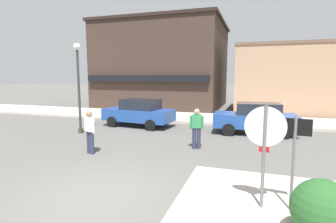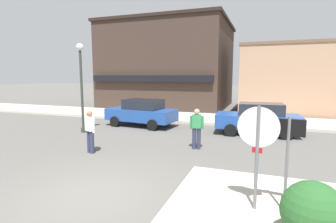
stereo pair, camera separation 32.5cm
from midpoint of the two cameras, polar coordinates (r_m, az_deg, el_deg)
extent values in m
plane|color=#5B5954|center=(6.92, -14.59, -17.14)|extent=(160.00, 160.00, 0.00)
cube|color=beige|center=(17.78, 7.95, -1.45)|extent=(80.00, 4.00, 0.15)
cylinder|color=slate|center=(5.75, 20.30, -10.27)|extent=(0.07, 0.07, 2.30)
cylinder|color=red|center=(5.60, 20.64, -3.17)|extent=(0.76, 0.09, 0.76)
cylinder|color=white|center=(5.58, 20.64, -3.20)|extent=(0.82, 0.09, 0.82)
cube|color=red|center=(5.70, 20.41, -7.92)|extent=(0.20, 0.03, 0.11)
cylinder|color=slate|center=(5.89, 25.86, -11.17)|extent=(0.06, 0.06, 2.10)
cube|color=black|center=(5.70, 26.34, -3.19)|extent=(0.60, 0.07, 0.34)
cube|color=white|center=(5.71, 26.33, -3.17)|extent=(0.54, 0.06, 0.29)
cube|color=black|center=(5.71, 26.32, -3.16)|extent=(0.34, 0.04, 0.08)
sphere|color=#285B28|center=(5.11, 30.70, -18.33)|extent=(1.00, 1.00, 1.00)
cylinder|color=#333833|center=(13.92, -17.63, 4.13)|extent=(0.12, 0.12, 4.20)
cylinder|color=#333833|center=(14.17, -17.30, -3.88)|extent=(0.24, 0.24, 0.24)
sphere|color=white|center=(13.97, -18.00, 13.21)|extent=(0.36, 0.36, 0.36)
cone|color=#333833|center=(13.99, -18.03, 13.79)|extent=(0.32, 0.32, 0.18)
cube|color=#234C9E|center=(15.22, -5.25, -0.68)|extent=(4.17, 2.14, 0.66)
cube|color=#1E232D|center=(15.06, -4.80, 1.58)|extent=(2.22, 1.62, 0.56)
cylinder|color=black|center=(15.28, -10.88, -2.15)|extent=(0.62, 0.25, 0.60)
cylinder|color=black|center=(16.64, -7.33, -1.28)|extent=(0.62, 0.25, 0.60)
cylinder|color=black|center=(13.93, -2.73, -2.97)|extent=(0.62, 0.25, 0.60)
cylinder|color=black|center=(15.42, 0.36, -1.93)|extent=(0.62, 0.25, 0.60)
cube|color=#234C9E|center=(13.79, 19.48, -1.96)|extent=(4.10, 1.94, 0.66)
cube|color=#1E232D|center=(13.71, 20.22, 0.53)|extent=(2.16, 1.52, 0.56)
cylinder|color=black|center=(13.00, 14.12, -3.97)|extent=(0.61, 0.22, 0.60)
cylinder|color=black|center=(14.67, 14.41, -2.67)|extent=(0.61, 0.22, 0.60)
cylinder|color=black|center=(13.15, 25.00, -4.34)|extent=(0.61, 0.22, 0.60)
cylinder|color=black|center=(14.80, 24.05, -3.01)|extent=(0.61, 0.22, 0.60)
cylinder|color=#2D334C|center=(10.52, 6.61, -5.84)|extent=(0.16, 0.16, 0.85)
cylinder|color=#2D334C|center=(10.52, 7.60, -5.86)|extent=(0.16, 0.16, 0.85)
cube|color=#338C51|center=(10.38, 7.17, -2.11)|extent=(0.40, 0.29, 0.54)
sphere|color=tan|center=(10.32, 7.20, -0.03)|extent=(0.22, 0.22, 0.22)
cylinder|color=#338C51|center=(10.39, 5.89, -2.36)|extent=(0.11, 0.11, 0.52)
cylinder|color=#338C51|center=(10.38, 8.43, -2.41)|extent=(0.11, 0.11, 0.52)
cylinder|color=#2D334C|center=(10.22, -15.35, -6.47)|extent=(0.16, 0.16, 0.85)
cylinder|color=#2D334C|center=(10.36, -15.91, -6.29)|extent=(0.16, 0.16, 0.85)
cube|color=white|center=(10.15, -15.78, -2.57)|extent=(0.41, 0.33, 0.54)
sphere|color=#9E7051|center=(10.09, -15.86, -0.44)|extent=(0.22, 0.22, 0.22)
cylinder|color=white|center=(9.97, -15.04, -3.02)|extent=(0.12, 0.12, 0.52)
cylinder|color=white|center=(10.35, -16.47, -2.68)|extent=(0.12, 0.12, 0.52)
cube|color=#3D2D26|center=(25.36, 0.82, 9.59)|extent=(10.69, 9.52, 7.43)
cube|color=black|center=(20.78, -3.67, 7.19)|extent=(10.16, 0.40, 0.50)
cube|color=black|center=(25.78, 0.84, 18.15)|extent=(11.01, 9.80, 0.24)
cube|color=tan|center=(22.56, 25.73, 6.03)|extent=(7.43, 5.85, 5.04)
cube|color=brown|center=(22.67, 26.12, 12.65)|extent=(7.58, 5.97, 0.20)
camera|label=1|loc=(0.16, -89.09, 0.12)|focal=28.00mm
camera|label=2|loc=(0.16, 90.91, -0.12)|focal=28.00mm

